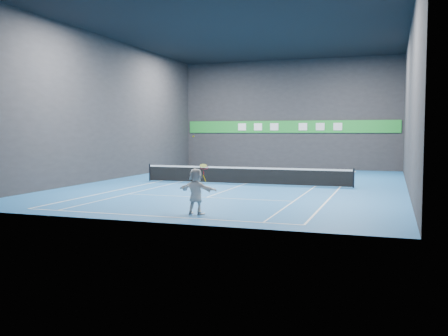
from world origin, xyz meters
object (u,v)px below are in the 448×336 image
(player, at_px, (196,191))
(tennis_net, at_px, (245,175))
(tennis_racket, at_px, (204,169))
(tennis_ball, at_px, (193,136))

(player, bearing_deg, tennis_net, -72.04)
(tennis_net, bearing_deg, tennis_racket, -81.52)
(tennis_ball, distance_m, tennis_net, 11.07)
(tennis_ball, bearing_deg, player, -50.30)
(tennis_ball, xyz_separation_m, tennis_racket, (0.49, -0.18, -1.19))
(tennis_racket, bearing_deg, player, -171.19)
(tennis_ball, height_order, tennis_racket, tennis_ball)
(player, distance_m, tennis_ball, 2.04)
(tennis_ball, xyz_separation_m, tennis_net, (-1.14, 10.76, -2.34))
(tennis_net, relative_size, tennis_racket, 18.75)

